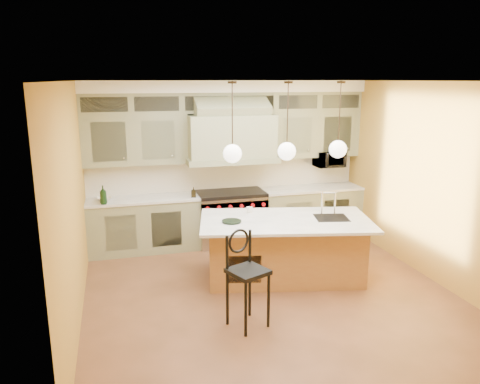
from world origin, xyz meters
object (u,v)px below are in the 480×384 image
object	(u,v)px
kitchen_island	(285,247)
microwave	(329,159)
range	(231,217)
counter_stool	(246,273)

from	to	relation	value
kitchen_island	microwave	distance (m)	2.57
kitchen_island	range	bearing A→B (deg)	115.74
kitchen_island	counter_stool	size ratio (longest dim) A/B	2.28
range	microwave	distance (m)	2.18
counter_stool	range	bearing A→B (deg)	56.04
kitchen_island	microwave	xyz separation A→B (m)	(1.55, 1.80, 0.98)
kitchen_island	microwave	size ratio (longest dim) A/B	4.99
range	counter_stool	bearing A→B (deg)	-100.60
microwave	counter_stool	bearing A→B (deg)	-129.57
range	counter_stool	xyz separation A→B (m)	(-0.55, -2.91, 0.19)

